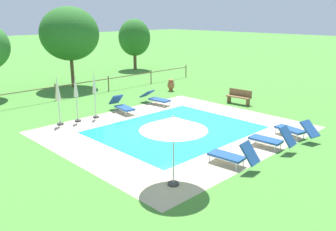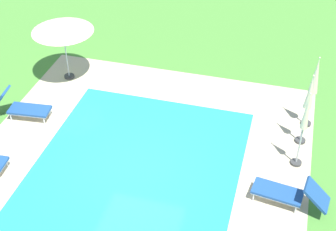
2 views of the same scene
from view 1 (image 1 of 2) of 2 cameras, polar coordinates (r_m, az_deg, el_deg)
ground_plane at (r=16.58m, az=1.24°, el=-2.33°), size 160.00×160.00×0.00m
pool_deck_paving at (r=16.58m, az=1.24°, el=-2.31°), size 10.82×9.55×0.01m
swimming_pool_water at (r=16.58m, az=1.24°, el=-2.31°), size 7.03×5.75×0.01m
pool_coping_rim at (r=16.57m, az=1.24°, el=-2.30°), size 7.51×6.23×0.01m
sun_lounger_north_near_steps at (r=21.22m, az=-1.98°, el=2.80°), size 0.82×2.09×0.78m
sun_lounger_north_mid at (r=14.81m, az=16.40°, el=-3.66°), size 0.73×1.86×1.01m
sun_lounger_north_far at (r=19.58m, az=-7.43°, el=1.59°), size 0.87×2.02×0.90m
sun_lounger_north_end at (r=12.83m, az=10.43°, el=-6.35°), size 0.78×1.89×1.00m
sun_lounger_south_near_corner at (r=16.41m, az=19.87°, el=-2.12°), size 0.94×2.04×0.89m
patio_umbrella_open_foreground at (r=10.68m, az=0.90°, el=-1.33°), size 2.10×2.10×2.30m
patio_umbrella_closed_row_west at (r=18.53m, az=-11.79°, el=4.31°), size 0.32×0.32×2.47m
patio_umbrella_closed_row_mid_west at (r=18.05m, az=-14.64°, el=3.86°), size 0.32×0.32×2.39m
patio_umbrella_closed_row_mid_east at (r=17.72m, az=-17.38°, el=3.69°), size 0.32×0.32×2.45m
wooden_bench_lawn_side at (r=21.67m, az=11.39°, el=3.05°), size 0.58×1.53×0.87m
terracotta_urn_near_fence at (r=24.92m, az=0.48°, el=4.96°), size 0.49×0.49×0.79m
perimeter_fence at (r=24.20m, az=-13.49°, el=4.85°), size 20.14×0.08×1.05m
tree_west_mid at (r=26.93m, az=-15.59°, el=12.57°), size 4.20×4.20×5.76m
tree_centre at (r=34.70m, az=-5.43°, el=12.39°), size 3.02×3.02×4.79m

